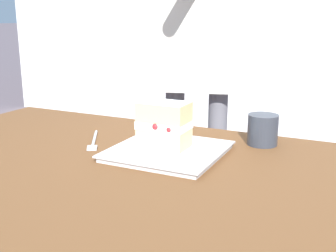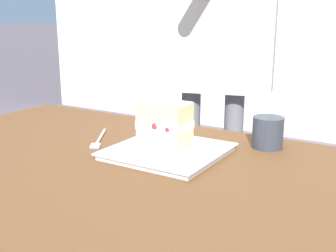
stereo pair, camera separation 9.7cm
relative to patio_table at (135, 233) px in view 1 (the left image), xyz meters
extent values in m
cylinder|color=brown|center=(0.69, -0.45, -0.29)|extent=(0.07, 0.07, 0.68)
cube|color=brown|center=(0.00, 0.00, 0.06)|extent=(1.49, 1.02, 0.04)
cube|color=white|center=(0.04, -0.23, 0.09)|extent=(0.24, 0.24, 0.01)
cube|color=white|center=(0.04, -0.23, 0.10)|extent=(0.26, 0.26, 0.00)
cube|color=#EAD18C|center=(0.06, -0.24, 0.12)|extent=(0.12, 0.07, 0.04)
cube|color=white|center=(0.06, -0.24, 0.15)|extent=(0.12, 0.08, 0.02)
sphere|color=red|center=(0.06, -0.20, 0.16)|extent=(0.02, 0.02, 0.02)
sphere|color=red|center=(0.02, -0.20, 0.15)|extent=(0.01, 0.01, 0.01)
sphere|color=red|center=(0.08, -0.27, 0.15)|extent=(0.01, 0.01, 0.01)
cube|color=#EAD18C|center=(0.06, -0.24, 0.19)|extent=(0.12, 0.07, 0.04)
cube|color=white|center=(0.06, -0.24, 0.21)|extent=(0.11, 0.07, 0.00)
cylinder|color=silver|center=(0.27, -0.26, 0.09)|extent=(0.08, 0.12, 0.01)
cube|color=silver|center=(0.23, -0.18, 0.09)|extent=(0.04, 0.04, 0.01)
cylinder|color=#333842|center=(-0.14, -0.41, 0.12)|extent=(0.08, 0.08, 0.08)
cylinder|color=black|center=(-0.14, -0.41, 0.16)|extent=(0.07, 0.07, 0.00)
cylinder|color=slate|center=(0.27, -0.77, -0.24)|extent=(0.07, 0.07, 0.78)
cylinder|color=slate|center=(0.12, -0.82, -0.24)|extent=(0.07, 0.07, 0.78)
cube|color=beige|center=(0.20, -0.79, 0.42)|extent=(0.45, 0.28, 0.55)
camera|label=1|loc=(-0.37, 0.62, 0.40)|focal=44.40mm
camera|label=2|loc=(-0.46, 0.57, 0.40)|focal=44.40mm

